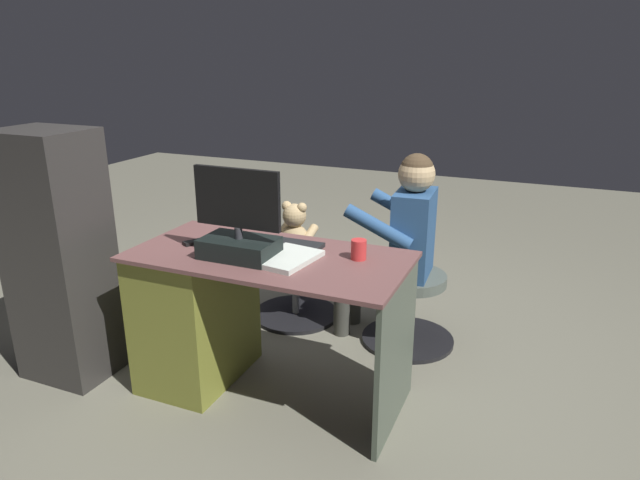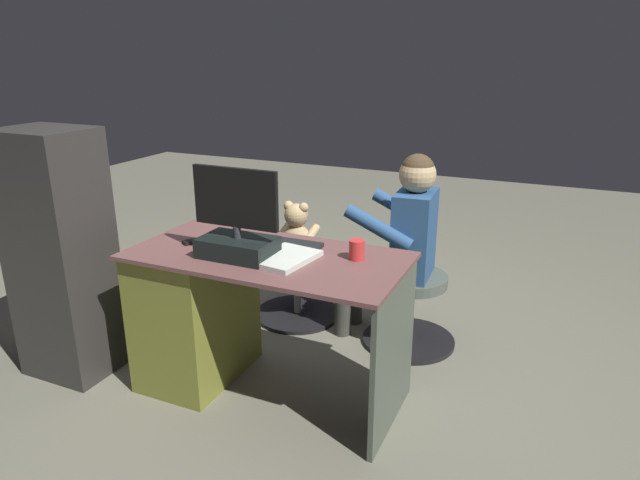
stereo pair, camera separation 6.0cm
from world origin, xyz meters
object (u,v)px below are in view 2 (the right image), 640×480
(office_chair_teddy, at_px, (297,282))
(person, at_px, (400,234))
(tv_remote, at_px, (198,240))
(visitor_chair, at_px, (410,306))
(monitor, at_px, (237,232))
(keyboard, at_px, (279,243))
(computer_mouse, at_px, (226,234))
(cup, at_px, (357,250))
(desk, at_px, (210,309))
(teddy_bear, at_px, (297,231))

(office_chair_teddy, bearing_deg, person, 176.69)
(tv_remote, distance_m, office_chair_teddy, 0.97)
(tv_remote, distance_m, visitor_chair, 1.28)
(monitor, distance_m, person, 1.03)
(keyboard, height_order, computer_mouse, computer_mouse)
(computer_mouse, bearing_deg, visitor_chair, -141.23)
(visitor_chair, bearing_deg, office_chair_teddy, -3.31)
(keyboard, xyz_separation_m, office_chair_teddy, (0.25, -0.69, -0.51))
(keyboard, distance_m, cup, 0.42)
(keyboard, bearing_deg, computer_mouse, 0.20)
(monitor, relative_size, person, 0.38)
(keyboard, distance_m, visitor_chair, 0.97)
(monitor, distance_m, tv_remote, 0.32)
(desk, distance_m, visitor_chair, 1.16)
(cup, distance_m, office_chair_teddy, 1.12)
(keyboard, bearing_deg, teddy_bear, -70.36)
(office_chair_teddy, bearing_deg, keyboard, 109.95)
(monitor, height_order, visitor_chair, monitor)
(computer_mouse, relative_size, office_chair_teddy, 0.18)
(cup, bearing_deg, office_chair_teddy, -47.22)
(tv_remote, relative_size, teddy_bear, 0.45)
(computer_mouse, bearing_deg, person, -137.87)
(cup, height_order, tv_remote, cup)
(cup, distance_m, tv_remote, 0.81)
(person, bearing_deg, visitor_chair, 176.69)
(cup, distance_m, teddy_bear, 1.01)
(cup, height_order, visitor_chair, cup)
(monitor, xyz_separation_m, tv_remote, (0.29, -0.09, -0.11))
(desk, relative_size, person, 1.16)
(monitor, bearing_deg, desk, -18.74)
(teddy_bear, bearing_deg, person, 175.67)
(person, bearing_deg, teddy_bear, -4.33)
(tv_remote, relative_size, visitor_chair, 0.28)
(monitor, height_order, keyboard, monitor)
(teddy_bear, bearing_deg, computer_mouse, 85.85)
(keyboard, distance_m, teddy_bear, 0.76)
(desk, bearing_deg, teddy_bear, -95.82)
(visitor_chair, height_order, person, person)
(cup, bearing_deg, desk, 8.07)
(keyboard, height_order, teddy_bear, teddy_bear)
(keyboard, bearing_deg, office_chair_teddy, -70.05)
(computer_mouse, xyz_separation_m, teddy_bear, (-0.05, -0.70, -0.18))
(computer_mouse, bearing_deg, office_chair_teddy, -94.22)
(teddy_bear, xyz_separation_m, person, (-0.67, 0.05, 0.08))
(desk, bearing_deg, keyboard, -158.04)
(cup, relative_size, tv_remote, 0.61)
(monitor, distance_m, office_chair_teddy, 1.11)
(desk, relative_size, visitor_chair, 2.41)
(desk, xyz_separation_m, cup, (-0.75, -0.11, 0.40))
(visitor_chair, bearing_deg, keyboard, 52.03)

